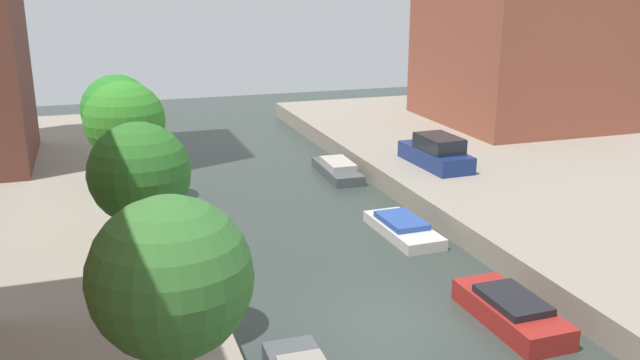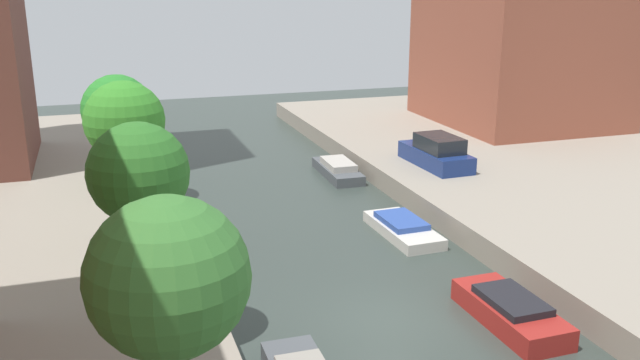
{
  "view_description": "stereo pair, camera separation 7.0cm",
  "coord_description": "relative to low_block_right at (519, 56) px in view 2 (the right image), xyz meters",
  "views": [
    {
      "loc": [
        -7.91,
        -17.02,
        9.97
      ],
      "look_at": [
        1.0,
        9.61,
        1.64
      ],
      "focal_mm": 38.33,
      "sensor_mm": 36.0,
      "label": 1
    },
    {
      "loc": [
        -7.84,
        -17.04,
        9.97
      ],
      "look_at": [
        1.0,
        9.61,
        1.64
      ],
      "focal_mm": 38.33,
      "sensor_mm": 36.0,
      "label": 2
    }
  ],
  "objects": [
    {
      "name": "moored_boat_right_2",
      "position": [
        -14.63,
        -21.9,
        -4.78
      ],
      "size": [
        1.7,
        4.15,
        0.9
      ],
      "color": "maroon",
      "rests_on": "ground_plane"
    },
    {
      "name": "street_tree_4",
      "position": [
        -24.97,
        -6.76,
        -0.79
      ],
      "size": [
        3.12,
        3.12,
        4.97
      ],
      "color": "brown",
      "rests_on": "quay_left"
    },
    {
      "name": "street_tree_1",
      "position": [
        -24.97,
        -27.0,
        0.02
      ],
      "size": [
        2.77,
        2.77,
        5.61
      ],
      "color": "brown",
      "rests_on": "quay_left"
    },
    {
      "name": "moored_boat_right_3",
      "position": [
        -14.53,
        -14.15,
        -4.9
      ],
      "size": [
        1.8,
        4.25,
        0.67
      ],
      "color": "beige",
      "rests_on": "ground_plane"
    },
    {
      "name": "low_block_right",
      "position": [
        0.0,
        0.0,
        0.0
      ],
      "size": [
        10.0,
        11.23,
        8.36
      ],
      "primitive_type": "cube",
      "color": "brown",
      "rests_on": "quay_right"
    },
    {
      "name": "parked_car",
      "position": [
        -10.05,
        -8.35,
        -3.53
      ],
      "size": [
        2.0,
        4.65,
        1.57
      ],
      "color": "navy",
      "rests_on": "quay_right"
    },
    {
      "name": "moored_boat_right_4",
      "position": [
        -14.12,
        -5.26,
        -4.83
      ],
      "size": [
        1.67,
        4.55,
        0.84
      ],
      "color": "#4C5156",
      "rests_on": "ground_plane"
    },
    {
      "name": "ground_plane",
      "position": [
        -18.0,
        -20.57,
        -5.18
      ],
      "size": [
        84.0,
        84.0,
        0.0
      ],
      "primitive_type": "plane",
      "color": "#333D38"
    },
    {
      "name": "street_tree_2",
      "position": [
        -24.97,
        -20.18,
        -0.04
      ],
      "size": [
        2.63,
        2.63,
        5.49
      ],
      "color": "brown",
      "rests_on": "quay_left"
    },
    {
      "name": "street_tree_3",
      "position": [
        -24.97,
        -13.72,
        0.07
      ],
      "size": [
        2.76,
        2.76,
        5.65
      ],
      "color": "brown",
      "rests_on": "quay_left"
    }
  ]
}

